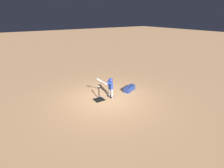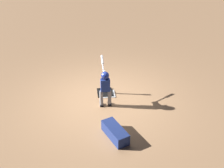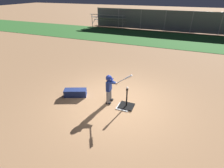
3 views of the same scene
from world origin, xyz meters
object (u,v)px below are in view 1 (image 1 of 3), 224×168
at_px(batting_tee, 99,98).
at_px(batter_child, 110,85).
at_px(equipment_bag, 129,88).
at_px(baseball, 99,86).

xyz_separation_m(batting_tee, batter_child, (-0.64, 0.05, 0.61)).
distance_m(batting_tee, equipment_bag, 2.05).
xyz_separation_m(batter_child, baseball, (0.64, -0.05, 0.07)).
bearing_deg(baseball, batter_child, 175.65).
height_order(batter_child, equipment_bag, batter_child).
height_order(batter_child, baseball, batter_child).
relative_size(batting_tee, baseball, 9.67).
relative_size(baseball, equipment_bag, 0.09).
height_order(batting_tee, equipment_bag, batting_tee).
xyz_separation_m(batting_tee, equipment_bag, (-2.05, -0.05, 0.06)).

